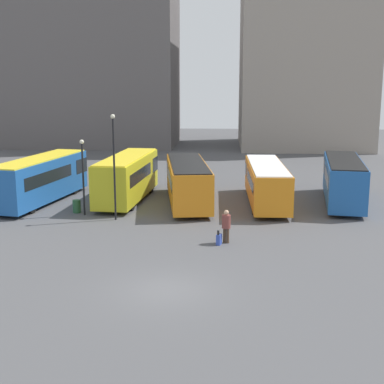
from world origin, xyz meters
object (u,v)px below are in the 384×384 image
object	(u,v)px
bus_0	(41,178)
bus_2	(188,181)
suitcase	(219,239)
lamp_post_0	(83,170)
trash_bin	(77,206)
bus_1	(128,176)
bus_4	(343,179)
lamp_post_1	(114,160)
traveler	(226,223)
bus_3	(266,182)

from	to	relation	value
bus_0	bus_2	world-z (taller)	bus_0
bus_0	suitcase	size ratio (longest dim) A/B	13.11
lamp_post_0	trash_bin	size ratio (longest dim) A/B	5.78
bus_1	bus_4	xyz separation A→B (m)	(15.47, -0.00, -0.05)
bus_4	lamp_post_0	xyz separation A→B (m)	(-17.50, -4.63, 1.23)
lamp_post_1	suitcase	bearing A→B (deg)	-36.90
lamp_post_1	trash_bin	distance (m)	4.79
bus_0	traveler	bearing A→B (deg)	-115.49
bus_1	traveler	bearing A→B (deg)	-140.77
suitcase	lamp_post_1	bearing A→B (deg)	70.68
bus_0	trash_bin	xyz separation A→B (m)	(3.40, -3.08, -1.32)
bus_3	lamp_post_0	bearing A→B (deg)	107.62
suitcase	lamp_post_0	world-z (taller)	lamp_post_0
traveler	lamp_post_1	size ratio (longest dim) A/B	0.28
bus_1	lamp_post_0	size ratio (longest dim) A/B	2.03
bus_0	lamp_post_1	distance (m)	8.20
bus_0	bus_3	xyz separation A→B (m)	(16.10, 0.40, -0.19)
suitcase	lamp_post_0	bearing A→B (deg)	73.27
bus_2	bus_4	world-z (taller)	bus_4
bus_4	lamp_post_0	bearing A→B (deg)	112.98
suitcase	bus_3	bearing A→B (deg)	-0.08
bus_4	suitcase	world-z (taller)	bus_4
bus_2	lamp_post_1	world-z (taller)	lamp_post_1
bus_4	lamp_post_0	world-z (taller)	lamp_post_0
bus_2	suitcase	bearing A→B (deg)	-174.70
bus_2	lamp_post_0	world-z (taller)	lamp_post_0
lamp_post_0	lamp_post_1	size ratio (longest dim) A/B	0.75
bus_1	bus_0	bearing A→B (deg)	103.44
bus_1	bus_2	bearing A→B (deg)	-95.59
bus_0	bus_1	world-z (taller)	bus_1
bus_4	traveler	world-z (taller)	bus_4
trash_bin	traveler	bearing A→B (deg)	-32.30
bus_1	bus_3	size ratio (longest dim) A/B	0.96
bus_2	suitcase	distance (m)	10.23
bus_4	traveler	size ratio (longest dim) A/B	5.63
bus_3	bus_4	world-z (taller)	bus_4
suitcase	trash_bin	world-z (taller)	trash_bin
bus_0	lamp_post_1	size ratio (longest dim) A/B	1.63
bus_0	lamp_post_1	xyz separation A→B (m)	(6.35, -4.76, 2.07)
bus_4	traveler	distance (m)	13.24
bus_1	bus_3	distance (m)	10.01
bus_4	trash_bin	distance (m)	18.66
bus_2	bus_3	distance (m)	5.57
bus_2	suitcase	size ratio (longest dim) A/B	12.93
bus_3	suitcase	bearing A→B (deg)	161.30
bus_1	bus_2	size ratio (longest dim) A/B	0.94
bus_1	suitcase	xyz separation A→B (m)	(6.79, -10.65, -1.48)
bus_2	trash_bin	xyz separation A→B (m)	(-7.13, -3.28, -1.20)
traveler	bus_3	bearing A→B (deg)	1.34
traveler	lamp_post_1	bearing A→B (deg)	74.20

